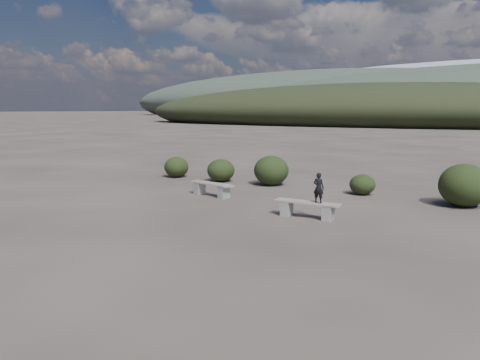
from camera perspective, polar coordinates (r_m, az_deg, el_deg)
The scene contains 9 objects.
ground at distance 12.04m, azimuth -10.14°, elevation -7.20°, with size 1200.00×1200.00×0.00m, color #332C27.
bench_left at distance 17.68m, azimuth -3.50°, elevation -0.99°, with size 2.06×0.80×0.50m.
bench_right at distance 14.27m, azimuth 8.17°, elevation -3.40°, with size 2.03×0.50×0.50m.
seated_person at distance 14.03m, azimuth 9.56°, elevation -0.93°, with size 0.33×0.22×0.91m, color black.
shrub_a at distance 21.21m, azimuth -2.35°, elevation 1.19°, with size 1.25×1.25×1.03m, color black.
shrub_b at distance 20.18m, azimuth 3.83°, elevation 1.17°, with size 1.50×1.50×1.28m, color black.
shrub_c at distance 18.56m, azimuth 14.70°, elevation -0.53°, with size 0.98×0.98×0.78m, color black.
shrub_d at distance 17.42m, azimuth 25.67°, elevation -0.59°, with size 1.66×1.66×1.45m, color black.
shrub_f at distance 22.78m, azimuth -7.76°, elevation 1.59°, with size 1.17×1.17×0.99m, color black.
Camera 1 is at (7.89, -8.50, 3.26)m, focal length 35.00 mm.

